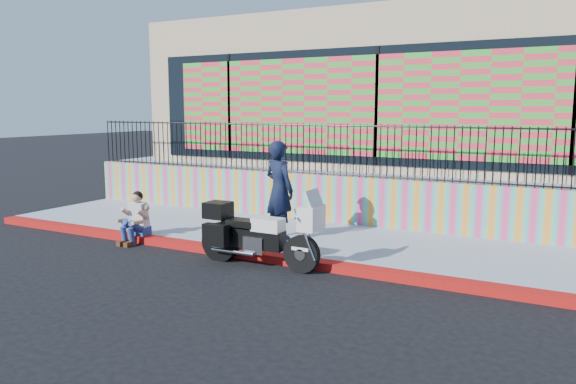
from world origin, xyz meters
The scene contains 10 objects.
ground centered at (0.00, 0.00, 0.00)m, with size 90.00×90.00×0.00m, color black.
red_curb centered at (0.00, 0.00, 0.07)m, with size 16.00×0.30×0.15m, color #A10B0F.
sidewalk centered at (0.00, 1.65, 0.07)m, with size 16.00×3.00×0.15m, color #96A0B4.
mural_wall centered at (0.00, 3.25, 0.70)m, with size 16.00×0.20×1.10m, color #EC3E78.
metal_fence centered at (0.00, 3.25, 1.85)m, with size 15.80×0.04×1.20m, color black, non-canonical shape.
elevated_platform centered at (0.00, 8.35, 0.62)m, with size 16.00×10.00×1.25m, color #96A0B4.
storefront_building centered at (0.00, 8.13, 3.25)m, with size 14.00×8.06×4.00m.
police_motorcycle centered at (-0.60, -0.35, 0.61)m, with size 2.35×0.78×1.46m.
police_officer centered at (-1.01, 1.19, 1.15)m, with size 0.73×0.48×2.01m, color black.
seated_man centered at (-3.74, -0.14, 0.45)m, with size 0.54×0.71×1.06m.
Camera 1 is at (4.54, -8.70, 2.81)m, focal length 35.00 mm.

